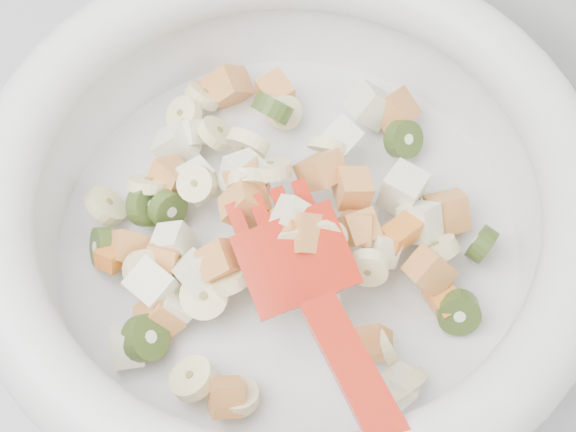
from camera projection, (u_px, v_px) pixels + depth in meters
The scene contains 1 object.
mixing_bowl at pixel (288, 209), 0.51m from camera, with size 0.40×0.36×0.12m.
Camera 1 is at (0.00, 1.31, 1.39)m, focal length 55.00 mm.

